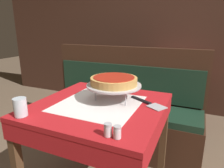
{
  "coord_description": "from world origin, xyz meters",
  "views": [
    {
      "loc": [
        0.56,
        -1.07,
        1.25
      ],
      "look_at": [
        0.06,
        0.06,
        0.9
      ],
      "focal_mm": 32.0,
      "sensor_mm": 36.0,
      "label": 1
    }
  ],
  "objects_px": {
    "deep_dish_pizza": "(114,81)",
    "condiment_caddy": "(176,62)",
    "dining_table_front": "(99,117)",
    "dining_table_rear": "(174,73)",
    "salt_shaker": "(108,130)",
    "pepper_shaker": "(117,132)",
    "pizza_pan_stand": "(114,86)",
    "water_glass_near": "(20,107)",
    "pizza_server": "(148,103)",
    "booth_bench": "(120,117)"
  },
  "relations": [
    {
      "from": "salt_shaker",
      "to": "deep_dish_pizza",
      "type": "bearing_deg",
      "value": 110.13
    },
    {
      "from": "pepper_shaker",
      "to": "dining_table_front",
      "type": "bearing_deg",
      "value": 128.13
    },
    {
      "from": "deep_dish_pizza",
      "to": "pizza_pan_stand",
      "type": "bearing_deg",
      "value": -90.0
    },
    {
      "from": "pizza_pan_stand",
      "to": "deep_dish_pizza",
      "type": "height_order",
      "value": "deep_dish_pizza"
    },
    {
      "from": "salt_shaker",
      "to": "condiment_caddy",
      "type": "distance_m",
      "value": 1.9
    },
    {
      "from": "dining_table_rear",
      "to": "pepper_shaker",
      "type": "relative_size",
      "value": 13.52
    },
    {
      "from": "dining_table_rear",
      "to": "pizza_pan_stand",
      "type": "height_order",
      "value": "pizza_pan_stand"
    },
    {
      "from": "dining_table_rear",
      "to": "salt_shaker",
      "type": "distance_m",
      "value": 1.98
    },
    {
      "from": "dining_table_rear",
      "to": "booth_bench",
      "type": "height_order",
      "value": "booth_bench"
    },
    {
      "from": "pizza_server",
      "to": "pizza_pan_stand",
      "type": "bearing_deg",
      "value": -172.64
    },
    {
      "from": "dining_table_front",
      "to": "pepper_shaker",
      "type": "height_order",
      "value": "pepper_shaker"
    },
    {
      "from": "pizza_server",
      "to": "pepper_shaker",
      "type": "bearing_deg",
      "value": -92.78
    },
    {
      "from": "dining_table_front",
      "to": "water_glass_near",
      "type": "height_order",
      "value": "water_glass_near"
    },
    {
      "from": "dining_table_front",
      "to": "dining_table_rear",
      "type": "relative_size",
      "value": 1.03
    },
    {
      "from": "dining_table_front",
      "to": "pizza_server",
      "type": "xyz_separation_m",
      "value": [
        0.29,
        0.12,
        0.1
      ]
    },
    {
      "from": "deep_dish_pizza",
      "to": "pepper_shaker",
      "type": "relative_size",
      "value": 5.28
    },
    {
      "from": "dining_table_front",
      "to": "salt_shaker",
      "type": "xyz_separation_m",
      "value": [
        0.22,
        -0.34,
        0.13
      ]
    },
    {
      "from": "dining_table_front",
      "to": "pepper_shaker",
      "type": "relative_size",
      "value": 13.87
    },
    {
      "from": "dining_table_front",
      "to": "condiment_caddy",
      "type": "relative_size",
      "value": 4.74
    },
    {
      "from": "deep_dish_pizza",
      "to": "condiment_caddy",
      "type": "xyz_separation_m",
      "value": [
        0.23,
        1.47,
        -0.08
      ]
    },
    {
      "from": "pizza_pan_stand",
      "to": "pizza_server",
      "type": "relative_size",
      "value": 1.38
    },
    {
      "from": "dining_table_rear",
      "to": "water_glass_near",
      "type": "relative_size",
      "value": 7.66
    },
    {
      "from": "water_glass_near",
      "to": "booth_bench",
      "type": "bearing_deg",
      "value": 82.34
    },
    {
      "from": "deep_dish_pizza",
      "to": "condiment_caddy",
      "type": "bearing_deg",
      "value": 81.18
    },
    {
      "from": "booth_bench",
      "to": "pizza_server",
      "type": "xyz_separation_m",
      "value": [
        0.45,
        -0.65,
        0.46
      ]
    },
    {
      "from": "pepper_shaker",
      "to": "condiment_caddy",
      "type": "relative_size",
      "value": 0.34
    },
    {
      "from": "salt_shaker",
      "to": "pepper_shaker",
      "type": "relative_size",
      "value": 1.04
    },
    {
      "from": "dining_table_rear",
      "to": "deep_dish_pizza",
      "type": "distance_m",
      "value": 1.57
    },
    {
      "from": "dining_table_front",
      "to": "dining_table_rear",
      "type": "height_order",
      "value": "dining_table_rear"
    },
    {
      "from": "condiment_caddy",
      "to": "deep_dish_pizza",
      "type": "bearing_deg",
      "value": -98.82
    },
    {
      "from": "dining_table_rear",
      "to": "condiment_caddy",
      "type": "bearing_deg",
      "value": -72.58
    },
    {
      "from": "salt_shaker",
      "to": "water_glass_near",
      "type": "bearing_deg",
      "value": -179.73
    },
    {
      "from": "deep_dish_pizza",
      "to": "pepper_shaker",
      "type": "bearing_deg",
      "value": -64.76
    },
    {
      "from": "dining_table_front",
      "to": "pepper_shaker",
      "type": "xyz_separation_m",
      "value": [
        0.27,
        -0.34,
        0.12
      ]
    },
    {
      "from": "pizza_server",
      "to": "water_glass_near",
      "type": "relative_size",
      "value": 2.56
    },
    {
      "from": "dining_table_rear",
      "to": "booth_bench",
      "type": "bearing_deg",
      "value": -116.37
    },
    {
      "from": "pizza_server",
      "to": "condiment_caddy",
      "type": "bearing_deg",
      "value": 89.95
    },
    {
      "from": "pizza_pan_stand",
      "to": "pizza_server",
      "type": "distance_m",
      "value": 0.25
    },
    {
      "from": "booth_bench",
      "to": "pepper_shaker",
      "type": "distance_m",
      "value": 1.29
    },
    {
      "from": "water_glass_near",
      "to": "condiment_caddy",
      "type": "height_order",
      "value": "condiment_caddy"
    },
    {
      "from": "pizza_server",
      "to": "salt_shaker",
      "type": "bearing_deg",
      "value": -98.35
    },
    {
      "from": "dining_table_rear",
      "to": "deep_dish_pizza",
      "type": "height_order",
      "value": "deep_dish_pizza"
    },
    {
      "from": "water_glass_near",
      "to": "dining_table_front",
      "type": "bearing_deg",
      "value": 48.09
    },
    {
      "from": "deep_dish_pizza",
      "to": "pepper_shaker",
      "type": "distance_m",
      "value": 0.49
    },
    {
      "from": "pizza_server",
      "to": "salt_shaker",
      "type": "xyz_separation_m",
      "value": [
        -0.07,
        -0.46,
        0.03
      ]
    },
    {
      "from": "dining_table_front",
      "to": "pizza_pan_stand",
      "type": "height_order",
      "value": "pizza_pan_stand"
    },
    {
      "from": "dining_table_front",
      "to": "water_glass_near",
      "type": "xyz_separation_m",
      "value": [
        -0.31,
        -0.34,
        0.15
      ]
    },
    {
      "from": "deep_dish_pizza",
      "to": "water_glass_near",
      "type": "distance_m",
      "value": 0.58
    },
    {
      "from": "booth_bench",
      "to": "salt_shaker",
      "type": "height_order",
      "value": "booth_bench"
    },
    {
      "from": "pizza_pan_stand",
      "to": "water_glass_near",
      "type": "relative_size",
      "value": 3.53
    }
  ]
}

